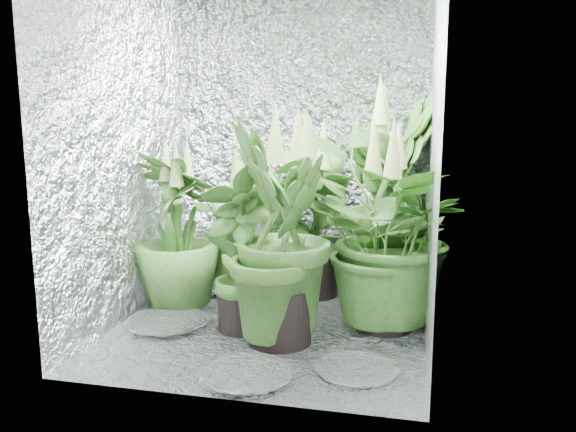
% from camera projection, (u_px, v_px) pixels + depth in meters
% --- Properties ---
extents(ground, '(1.60, 1.60, 0.00)m').
position_uv_depth(ground, '(271.00, 326.00, 2.99)').
color(ground, silver).
rests_on(ground, ground).
extents(walls, '(1.62, 1.62, 2.00)m').
position_uv_depth(walls, '(270.00, 137.00, 2.81)').
color(walls, silver).
rests_on(walls, ground).
extents(plant_a, '(0.99, 0.99, 0.94)m').
position_uv_depth(plant_a, '(250.00, 225.00, 3.44)').
color(plant_a, black).
rests_on(plant_a, ground).
extents(plant_b, '(0.72, 0.72, 1.07)m').
position_uv_depth(plant_b, '(315.00, 218.00, 3.44)').
color(plant_b, black).
rests_on(plant_b, ground).
extents(plant_c, '(0.86, 0.86, 1.32)m').
position_uv_depth(plant_c, '(392.00, 201.00, 3.29)').
color(plant_c, black).
rests_on(plant_c, ground).
extents(plant_d, '(0.62, 0.62, 0.97)m').
position_uv_depth(plant_d, '(177.00, 234.00, 3.19)').
color(plant_d, black).
rests_on(plant_d, ground).
extents(plant_e, '(1.20, 1.20, 1.09)m').
position_uv_depth(plant_e, '(386.00, 232.00, 2.88)').
color(plant_e, black).
rests_on(plant_e, ground).
extents(plant_f, '(0.62, 0.62, 0.94)m').
position_uv_depth(plant_f, '(243.00, 250.00, 2.88)').
color(plant_f, black).
rests_on(plant_f, ground).
extents(plant_g, '(0.63, 0.63, 1.16)m').
position_uv_depth(plant_g, '(279.00, 236.00, 2.69)').
color(plant_g, black).
rests_on(plant_g, ground).
extents(circulation_fan, '(0.15, 0.28, 0.32)m').
position_uv_depth(circulation_fan, '(393.00, 283.00, 3.30)').
color(circulation_fan, black).
rests_on(circulation_fan, ground).
extents(plant_label, '(0.05, 0.03, 0.07)m').
position_uv_depth(plant_label, '(291.00, 286.00, 2.68)').
color(plant_label, white).
rests_on(plant_label, plant_g).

